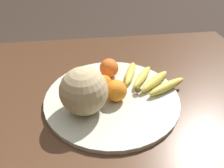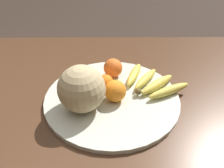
{
  "view_description": "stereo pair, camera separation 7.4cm",
  "coord_description": "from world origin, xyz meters",
  "px_view_note": "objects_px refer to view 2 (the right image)",
  "views": [
    {
      "loc": [
        0.09,
        0.64,
        1.21
      ],
      "look_at": [
        0.01,
        0.05,
        0.78
      ],
      "focal_mm": 35.0,
      "sensor_mm": 36.0,
      "label": 1
    },
    {
      "loc": [
        0.02,
        0.65,
        1.21
      ],
      "look_at": [
        0.01,
        0.05,
        0.78
      ],
      "focal_mm": 35.0,
      "sensor_mm": 36.0,
      "label": 2
    }
  ],
  "objects_px": {
    "orange_front_left": "(90,75)",
    "kitchen_table": "(114,109)",
    "orange_mid_center": "(117,91)",
    "orange_front_right": "(106,82)",
    "melon": "(82,89)",
    "banana_bunch": "(151,82)",
    "orange_back_left": "(113,68)",
    "fruit_bowl": "(112,97)"
  },
  "relations": [
    {
      "from": "melon",
      "to": "orange_mid_center",
      "type": "xyz_separation_m",
      "value": [
        -0.11,
        -0.04,
        -0.04
      ]
    },
    {
      "from": "kitchen_table",
      "to": "melon",
      "type": "relative_size",
      "value": 8.88
    },
    {
      "from": "melon",
      "to": "orange_back_left",
      "type": "xyz_separation_m",
      "value": [
        -0.1,
        -0.18,
        -0.04
      ]
    },
    {
      "from": "orange_back_left",
      "to": "orange_front_right",
      "type": "bearing_deg",
      "value": 71.68
    },
    {
      "from": "kitchen_table",
      "to": "banana_bunch",
      "type": "xyz_separation_m",
      "value": [
        -0.13,
        -0.01,
        0.12
      ]
    },
    {
      "from": "fruit_bowl",
      "to": "orange_front_left",
      "type": "bearing_deg",
      "value": -47.87
    },
    {
      "from": "orange_mid_center",
      "to": "orange_front_left",
      "type": "bearing_deg",
      "value": -49.24
    },
    {
      "from": "orange_back_left",
      "to": "melon",
      "type": "bearing_deg",
      "value": 61.61
    },
    {
      "from": "kitchen_table",
      "to": "orange_front_right",
      "type": "distance_m",
      "value": 0.14
    },
    {
      "from": "orange_front_right",
      "to": "orange_back_left",
      "type": "relative_size",
      "value": 0.77
    },
    {
      "from": "melon",
      "to": "orange_front_right",
      "type": "distance_m",
      "value": 0.13
    },
    {
      "from": "kitchen_table",
      "to": "fruit_bowl",
      "type": "xyz_separation_m",
      "value": [
        0.01,
        0.05,
        0.1
      ]
    },
    {
      "from": "fruit_bowl",
      "to": "orange_back_left",
      "type": "xyz_separation_m",
      "value": [
        -0.01,
        -0.13,
        0.04
      ]
    },
    {
      "from": "melon",
      "to": "orange_front_left",
      "type": "distance_m",
      "value": 0.16
    },
    {
      "from": "orange_front_left",
      "to": "orange_mid_center",
      "type": "xyz_separation_m",
      "value": [
        -0.1,
        0.11,
        0.01
      ]
    },
    {
      "from": "kitchen_table",
      "to": "orange_front_left",
      "type": "relative_size",
      "value": 22.92
    },
    {
      "from": "fruit_bowl",
      "to": "melon",
      "type": "bearing_deg",
      "value": 32.16
    },
    {
      "from": "orange_back_left",
      "to": "orange_front_left",
      "type": "bearing_deg",
      "value": 22.96
    },
    {
      "from": "banana_bunch",
      "to": "orange_front_right",
      "type": "height_order",
      "value": "orange_front_right"
    },
    {
      "from": "kitchen_table",
      "to": "orange_front_left",
      "type": "xyz_separation_m",
      "value": [
        0.09,
        -0.04,
        0.14
      ]
    },
    {
      "from": "orange_front_right",
      "to": "orange_mid_center",
      "type": "height_order",
      "value": "orange_mid_center"
    },
    {
      "from": "melon",
      "to": "orange_mid_center",
      "type": "distance_m",
      "value": 0.12
    },
    {
      "from": "banana_bunch",
      "to": "orange_mid_center",
      "type": "xyz_separation_m",
      "value": [
        0.13,
        0.08,
        0.02
      ]
    },
    {
      "from": "orange_mid_center",
      "to": "kitchen_table",
      "type": "bearing_deg",
      "value": -86.35
    },
    {
      "from": "orange_front_right",
      "to": "orange_mid_center",
      "type": "bearing_deg",
      "value": 121.39
    },
    {
      "from": "melon",
      "to": "orange_mid_center",
      "type": "height_order",
      "value": "melon"
    },
    {
      "from": "orange_front_left",
      "to": "orange_mid_center",
      "type": "relative_size",
      "value": 0.78
    },
    {
      "from": "banana_bunch",
      "to": "orange_front_left",
      "type": "bearing_deg",
      "value": 124.32
    },
    {
      "from": "fruit_bowl",
      "to": "banana_bunch",
      "type": "xyz_separation_m",
      "value": [
        -0.14,
        -0.06,
        0.02
      ]
    },
    {
      "from": "orange_front_left",
      "to": "orange_mid_center",
      "type": "height_order",
      "value": "orange_mid_center"
    },
    {
      "from": "orange_mid_center",
      "to": "orange_front_right",
      "type": "bearing_deg",
      "value": -58.61
    },
    {
      "from": "fruit_bowl",
      "to": "orange_mid_center",
      "type": "height_order",
      "value": "orange_mid_center"
    },
    {
      "from": "banana_bunch",
      "to": "orange_back_left",
      "type": "xyz_separation_m",
      "value": [
        0.14,
        -0.07,
        0.02
      ]
    },
    {
      "from": "kitchen_table",
      "to": "banana_bunch",
      "type": "bearing_deg",
      "value": -177.18
    },
    {
      "from": "melon",
      "to": "banana_bunch",
      "type": "bearing_deg",
      "value": -154.0
    },
    {
      "from": "fruit_bowl",
      "to": "banana_bunch",
      "type": "height_order",
      "value": "banana_bunch"
    },
    {
      "from": "melon",
      "to": "orange_mid_center",
      "type": "relative_size",
      "value": 2.03
    },
    {
      "from": "banana_bunch",
      "to": "orange_mid_center",
      "type": "bearing_deg",
      "value": 163.65
    },
    {
      "from": "orange_front_left",
      "to": "kitchen_table",
      "type": "bearing_deg",
      "value": 157.09
    },
    {
      "from": "fruit_bowl",
      "to": "banana_bunch",
      "type": "bearing_deg",
      "value": -158.43
    },
    {
      "from": "kitchen_table",
      "to": "melon",
      "type": "height_order",
      "value": "melon"
    },
    {
      "from": "banana_bunch",
      "to": "orange_front_right",
      "type": "relative_size",
      "value": 4.27
    }
  ]
}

